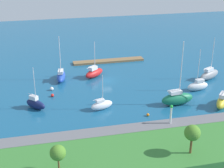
% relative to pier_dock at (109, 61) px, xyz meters
% --- Properties ---
extents(water, '(160.00, 160.00, 0.00)m').
position_rel_pier_dock_xyz_m(water, '(3.66, 14.15, -0.29)').
color(water, '#19567F').
rests_on(water, ground).
extents(pier_dock, '(20.96, 2.78, 0.58)m').
position_rel_pier_dock_xyz_m(pier_dock, '(0.00, 0.00, 0.00)').
color(pier_dock, olive).
rests_on(pier_dock, ground).
extents(breakwater, '(62.61, 3.16, 1.36)m').
position_rel_pier_dock_xyz_m(breakwater, '(3.66, 40.56, 0.39)').
color(breakwater, slate).
rests_on(breakwater, ground).
extents(shoreline_park, '(50.26, 13.64, 1.32)m').
position_rel_pier_dock_xyz_m(shoreline_park, '(3.66, 46.67, 0.37)').
color(shoreline_park, '#387A33').
rests_on(shoreline_park, ground).
extents(harbor_beacon, '(0.56, 0.56, 3.73)m').
position_rel_pier_dock_xyz_m(harbor_beacon, '(-2.71, 40.56, 3.22)').
color(harbor_beacon, silver).
rests_on(harbor_beacon, breakwater).
extents(park_tree_east, '(2.56, 2.56, 4.99)m').
position_rel_pier_dock_xyz_m(park_tree_east, '(-2.16, 50.17, 4.69)').
color(park_tree_east, brown).
rests_on(park_tree_east, shoreline_park).
extents(park_tree_west, '(2.33, 2.33, 4.49)m').
position_rel_pier_dock_xyz_m(park_tree_west, '(18.60, 50.24, 4.32)').
color(park_tree_west, brown).
rests_on(park_tree_west, shoreline_park).
extents(sailboat_white_lone_south, '(5.26, 3.12, 7.66)m').
position_rel_pier_dock_xyz_m(sailboat_white_lone_south, '(8.08, 29.59, 0.75)').
color(sailboat_white_lone_south, white).
rests_on(sailboat_white_lone_south, water).
extents(sailboat_navy_inner_mooring, '(4.73, 4.77, 9.29)m').
position_rel_pier_dock_xyz_m(sailboat_navy_inner_mooring, '(21.58, 26.03, 0.86)').
color(sailboat_navy_inner_mooring, '#141E4C').
rests_on(sailboat_navy_inner_mooring, water).
extents(sailboat_green_by_breakwater, '(7.51, 3.04, 14.06)m').
position_rel_pier_dock_xyz_m(sailboat_green_by_breakwater, '(-8.23, 31.06, 1.18)').
color(sailboat_green_by_breakwater, '#19724C').
rests_on(sailboat_green_by_breakwater, water).
extents(sailboat_red_center_basin, '(6.32, 5.82, 9.48)m').
position_rel_pier_dock_xyz_m(sailboat_red_center_basin, '(6.32, 11.01, 0.92)').
color(sailboat_red_center_basin, red).
rests_on(sailboat_red_center_basin, water).
extents(sailboat_blue_lone_north, '(3.14, 7.17, 11.43)m').
position_rel_pier_dock_xyz_m(sailboat_blue_lone_north, '(14.92, 11.28, 0.92)').
color(sailboat_blue_lone_north, '#2347B2').
rests_on(sailboat_blue_lone_north, water).
extents(sailboat_yellow_mid_basin, '(6.34, 6.70, 11.32)m').
position_rel_pier_dock_xyz_m(sailboat_yellow_mid_basin, '(-17.41, 33.98, 1.06)').
color(sailboat_yellow_mid_basin, yellow).
rests_on(sailboat_yellow_mid_basin, water).
extents(sailboat_gray_near_pier, '(7.27, 5.15, 10.86)m').
position_rel_pier_dock_xyz_m(sailboat_gray_near_pier, '(-22.26, 19.21, 1.03)').
color(sailboat_gray_near_pier, gray).
rests_on(sailboat_gray_near_pier, water).
extents(sailboat_white_far_south, '(5.61, 2.46, 10.19)m').
position_rel_pier_dock_xyz_m(sailboat_white_far_south, '(-16.09, 25.05, 0.87)').
color(sailboat_white_far_south, white).
rests_on(sailboat_white_far_south, water).
extents(mooring_buoy_red, '(0.74, 0.74, 0.74)m').
position_rel_pier_dock_xyz_m(mooring_buoy_red, '(17.78, 20.96, 0.08)').
color(mooring_buoy_red, red).
rests_on(mooring_buoy_red, water).
extents(mooring_buoy_orange, '(0.61, 0.61, 0.61)m').
position_rel_pier_dock_xyz_m(mooring_buoy_orange, '(-0.41, 34.65, 0.01)').
color(mooring_buoy_orange, orange).
rests_on(mooring_buoy_orange, water).
extents(mooring_buoy_white, '(0.87, 0.87, 0.87)m').
position_rel_pier_dock_xyz_m(mooring_buoy_white, '(17.69, 17.28, 0.14)').
color(mooring_buoy_white, white).
rests_on(mooring_buoy_white, water).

